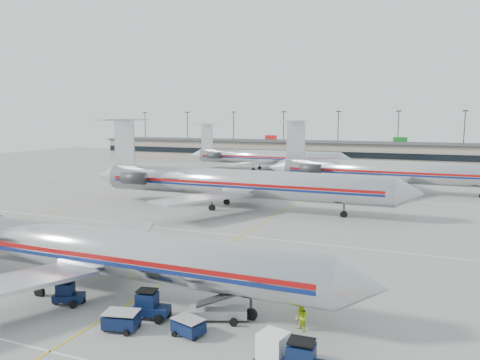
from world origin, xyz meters
The scene contains 16 objects.
ground centered at (0.00, 0.00, 0.00)m, with size 260.00×260.00×0.00m, color gray.
apron_markings centered at (0.00, 10.00, 0.01)m, with size 160.00×0.15×0.02m, color silver.
terminal centered at (0.00, 97.97, 3.16)m, with size 162.00×17.00×6.25m.
light_mast_row centered at (0.00, 112.00, 8.58)m, with size 163.60×0.40×15.28m.
jet_foreground centered at (-5.07, -9.72, 3.31)m, with size 43.56×25.65×11.40m.
jet_second_row centered at (-7.20, 24.41, 3.78)m, with size 49.82×29.34×13.04m.
jet_third_row centered at (12.47, 48.29, 3.69)m, with size 46.52×28.61×12.72m.
jet_back_row centered at (-19.91, 73.05, 3.39)m, with size 42.70×26.27×11.68m.
tug_left centered at (-3.95, -12.32, 0.77)m, with size 2.32×1.84×1.68m.
tug_center centered at (2.71, -12.10, 0.87)m, with size 2.52×1.58×1.91m.
cart_inner centered at (2.06, -14.21, 0.63)m, with size 2.36×1.88×1.18m.
cart_outer centered at (6.21, -13.24, 0.56)m, with size 2.13×1.73×1.05m.
uld_container centered at (12.03, -14.56, 0.91)m, with size 1.97×1.75×1.80m.
belt_loader centered at (6.96, -10.52, 0.64)m, with size 4.64×2.69×2.38m.
ramp_worker_near centered at (11.45, -7.05, 0.93)m, with size 0.68×0.45×1.86m, color #C8F016.
ramp_worker_far centered at (12.36, -10.13, 0.87)m, with size 0.84×0.66×1.73m, color #ADD013.
Camera 1 is at (19.35, -36.71, 12.98)m, focal length 35.00 mm.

